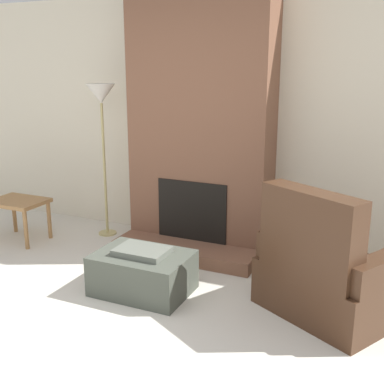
{
  "coord_description": "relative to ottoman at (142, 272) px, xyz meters",
  "views": [
    {
      "loc": [
        1.94,
        -2.08,
        1.9
      ],
      "look_at": [
        0.0,
        2.19,
        0.64
      ],
      "focal_mm": 45.0,
      "sensor_mm": 36.0,
      "label": 1
    }
  ],
  "objects": [
    {
      "name": "fireplace",
      "position": [
        0.0,
        1.22,
        1.06
      ],
      "size": [
        1.47,
        0.84,
        2.6
      ],
      "color": "brown",
      "rests_on": "ground_plane"
    },
    {
      "name": "side_table",
      "position": [
        -1.86,
        0.53,
        0.2
      ],
      "size": [
        0.59,
        0.44,
        0.46
      ],
      "color": "#9E7042",
      "rests_on": "ground_plane"
    },
    {
      "name": "ground_plane",
      "position": [
        0.0,
        -1.18,
        -0.18
      ],
      "size": [
        24.0,
        24.0,
        0.0
      ],
      "primitive_type": "plane",
      "color": "beige"
    },
    {
      "name": "ottoman",
      "position": [
        0.0,
        0.0,
        0.0
      ],
      "size": [
        0.79,
        0.56,
        0.4
      ],
      "color": "#474C42",
      "rests_on": "ground_plane"
    },
    {
      "name": "armchair",
      "position": [
        1.48,
        0.27,
        0.12
      ],
      "size": [
        1.25,
        1.2,
        1.03
      ],
      "rotation": [
        0.0,
        0.0,
        2.63
      ],
      "color": "#422819",
      "rests_on": "ground_plane"
    },
    {
      "name": "wall_back",
      "position": [
        0.0,
        1.49,
        1.12
      ],
      "size": [
        7.54,
        0.06,
        2.6
      ],
      "primitive_type": "cube",
      "color": "beige",
      "rests_on": "ground_plane"
    },
    {
      "name": "floor_lamp_left",
      "position": [
        -1.1,
        1.09,
        1.3
      ],
      "size": [
        0.32,
        0.32,
        1.69
      ],
      "color": "tan",
      "rests_on": "ground_plane"
    }
  ]
}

